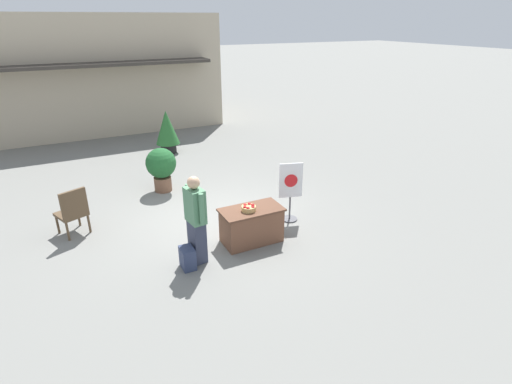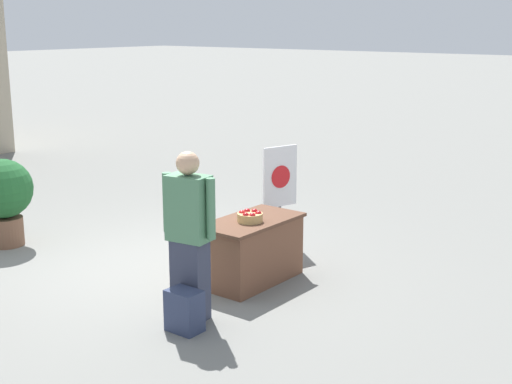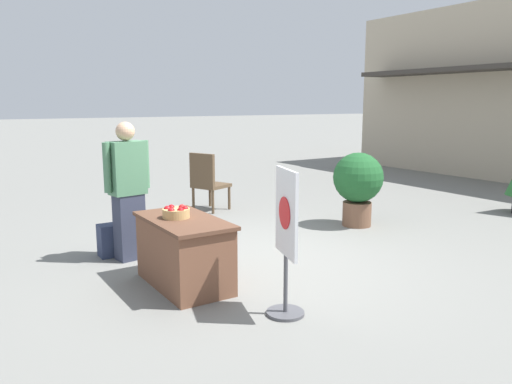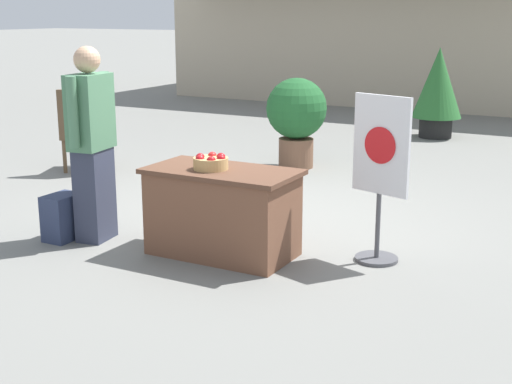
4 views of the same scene
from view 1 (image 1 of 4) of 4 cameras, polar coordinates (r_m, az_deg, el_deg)
name	(u,v)px [view 1 (image 1 of 4)]	position (r m, az deg, el deg)	size (l,w,h in m)	color
ground_plane	(213,221)	(9.29, -6.11, -4.12)	(120.00, 120.00, 0.00)	slate
storefront_building	(82,72)	(18.65, -23.55, 15.44)	(10.44, 5.59, 4.49)	#B7A88E
display_table	(251,225)	(8.27, -0.65, -4.76)	(1.27, 0.68, 0.75)	brown
apple_basket	(249,208)	(8.00, -1.04, -2.29)	(0.29, 0.29, 0.13)	tan
person_visitor	(196,219)	(7.47, -8.59, -3.86)	(0.32, 0.60, 1.74)	#33384C
backpack	(188,258)	(7.62, -9.74, -9.28)	(0.24, 0.34, 0.42)	#2D3856
poster_board	(290,190)	(9.01, 4.94, 0.25)	(0.52, 0.36, 1.38)	#4C4C51
patio_chair	(73,210)	(9.26, -24.71, -2.38)	(0.72, 0.72, 1.07)	brown
potted_plant_far_left	(167,130)	(14.04, -12.60, 8.67)	(0.80, 0.80, 1.47)	black
potted_plant_near_right	(161,166)	(10.87, -13.39, 3.64)	(0.80, 0.80, 1.19)	brown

